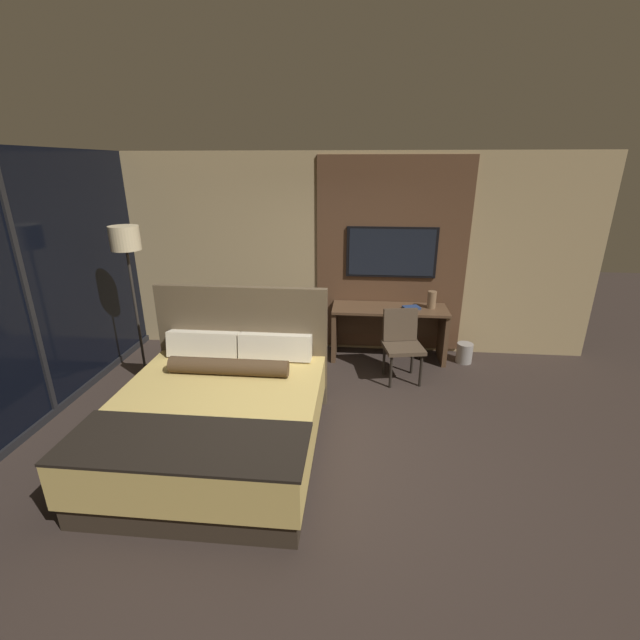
# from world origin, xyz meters

# --- Properties ---
(ground_plane) EXTENTS (16.00, 16.00, 0.00)m
(ground_plane) POSITION_xyz_m (0.00, 0.00, 0.00)
(ground_plane) COLOR #332823
(wall_back_tv_panel) EXTENTS (7.20, 0.09, 2.80)m
(wall_back_tv_panel) POSITION_xyz_m (0.10, 2.59, 1.40)
(wall_back_tv_panel) COLOR tan
(wall_back_tv_panel) RESTS_ON ground_plane
(wall_left_window) EXTENTS (0.06, 6.00, 2.80)m
(wall_left_window) POSITION_xyz_m (-3.00, 0.40, 1.32)
(wall_left_window) COLOR black
(wall_left_window) RESTS_ON ground_plane
(bed) EXTENTS (1.92, 2.12, 1.39)m
(bed) POSITION_xyz_m (-0.94, -0.02, 0.36)
(bed) COLOR #33281E
(bed) RESTS_ON ground_plane
(desk) EXTENTS (1.58, 0.56, 0.76)m
(desk) POSITION_xyz_m (0.78, 2.29, 0.51)
(desk) COLOR brown
(desk) RESTS_ON ground_plane
(tv) EXTENTS (1.25, 0.04, 0.70)m
(tv) POSITION_xyz_m (0.78, 2.52, 1.48)
(tv) COLOR black
(desk_chair) EXTENTS (0.55, 0.55, 0.90)m
(desk_chair) POSITION_xyz_m (0.91, 1.67, 0.54)
(desk_chair) COLOR #4C3D2D
(desk_chair) RESTS_ON ground_plane
(floor_lamp) EXTENTS (0.34, 0.34, 1.96)m
(floor_lamp) POSITION_xyz_m (-2.38, 1.32, 1.66)
(floor_lamp) COLOR #282623
(floor_lamp) RESTS_ON ground_plane
(vase_tall) EXTENTS (0.12, 0.12, 0.24)m
(vase_tall) POSITION_xyz_m (1.35, 2.29, 0.88)
(vase_tall) COLOR #846647
(vase_tall) RESTS_ON desk
(book) EXTENTS (0.26, 0.21, 0.03)m
(book) POSITION_xyz_m (1.07, 2.23, 0.78)
(book) COLOR navy
(book) RESTS_ON desk
(waste_bin) EXTENTS (0.22, 0.22, 0.28)m
(waste_bin) POSITION_xyz_m (1.85, 2.21, 0.14)
(waste_bin) COLOR gray
(waste_bin) RESTS_ON ground_plane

